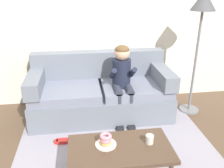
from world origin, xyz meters
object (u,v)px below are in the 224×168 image
Objects in this scene: mug at (150,139)px; floor_lamp at (202,14)px; donut at (106,142)px; toy_controller at (63,141)px; person_child at (122,77)px; couch at (101,93)px; coffee_table at (120,151)px.

mug is 1.93m from floor_lamp.
floor_lamp reaches higher than donut.
donut is at bearing 176.48° from mug.
mug reaches higher than toy_controller.
mug is 1.21m from toy_controller.
person_child is 1.22m from donut.
couch is 9.01× the size of toy_controller.
couch is 1.34m from donut.
coffee_table is at bearing -136.16° from floor_lamp.
floor_lamp is (1.95, 0.59, 1.46)m from toy_controller.
donut is at bearing 157.89° from coffee_table.
donut is 2.19m from floor_lamp.
toy_controller is at bearing 144.05° from mug.
floor_lamp is at bearing 50.53° from mug.
donut is (-0.08, -1.34, 0.09)m from couch.
donut is 0.89m from toy_controller.
coffee_table is 0.93× the size of person_child.
floor_lamp reaches higher than couch.
toy_controller is (-0.92, 0.66, -0.42)m from mug.
toy_controller is (-0.85, -0.50, -0.65)m from person_child.
coffee_table is 0.57× the size of floor_lamp.
person_child is 0.61× the size of floor_lamp.
couch is 22.63× the size of mug.
couch is 16.98× the size of donut.
couch is at bearing 175.42° from floor_lamp.
floor_lamp is at bearing -4.58° from couch.
donut is 0.07× the size of floor_lamp.
donut is (-0.14, 0.06, 0.07)m from coffee_table.
coffee_table reaches higher than toy_controller.
person_child is 4.87× the size of toy_controller.
coffee_table is 0.98m from toy_controller.
person_child reaches higher than mug.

